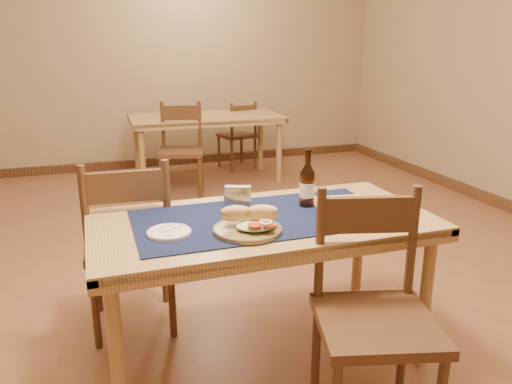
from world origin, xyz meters
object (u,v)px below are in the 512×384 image
object	(u,v)px
sandwich_plate	(250,225)
chair_main_far	(129,242)
napkin_holder	(237,199)
beer_bottle	(307,185)
back_table	(206,123)
chair_main_near	(374,312)
main_table	(263,234)

from	to	relation	value
sandwich_plate	chair_main_far	bearing A→B (deg)	126.66
chair_main_far	napkin_holder	distance (m)	0.68
sandwich_plate	beer_bottle	world-z (taller)	beer_bottle
back_table	sandwich_plate	distance (m)	3.61
chair_main_near	beer_bottle	xyz separation A→B (m)	(-0.00, 0.66, 0.35)
chair_main_far	chair_main_near	distance (m)	1.36
beer_bottle	main_table	bearing A→B (deg)	-161.60
beer_bottle	chair_main_far	bearing A→B (deg)	155.58
chair_main_far	napkin_holder	bearing A→B (deg)	-34.57
back_table	chair_main_near	size ratio (longest dim) A/B	1.70
napkin_holder	chair_main_far	bearing A→B (deg)	145.43
sandwich_plate	chair_main_near	bearing A→B (deg)	-46.60
chair_main_far	chair_main_near	bearing A→B (deg)	-50.55
chair_main_far	back_table	bearing A→B (deg)	69.13
main_table	sandwich_plate	bearing A→B (deg)	-125.86
chair_main_far	beer_bottle	distance (m)	1.00
chair_main_far	sandwich_plate	world-z (taller)	chair_main_far
napkin_holder	sandwich_plate	bearing A→B (deg)	-96.06
main_table	napkin_holder	distance (m)	0.21
napkin_holder	chair_main_near	bearing A→B (deg)	-63.01
chair_main_near	sandwich_plate	size ratio (longest dim) A/B	3.29
back_table	sandwich_plate	world-z (taller)	sandwich_plate
main_table	back_table	distance (m)	3.43
beer_bottle	napkin_holder	distance (m)	0.36
main_table	chair_main_near	world-z (taller)	chair_main_near
chair_main_far	sandwich_plate	distance (m)	0.84
sandwich_plate	napkin_holder	size ratio (longest dim) A/B	2.04
main_table	chair_main_far	bearing A→B (deg)	141.07
back_table	beer_bottle	bearing A→B (deg)	-94.37
main_table	beer_bottle	bearing A→B (deg)	18.40
main_table	back_table	size ratio (longest dim) A/B	0.95
back_table	chair_main_far	bearing A→B (deg)	-110.87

